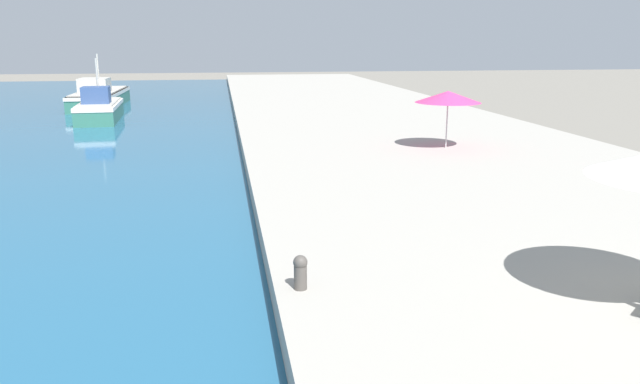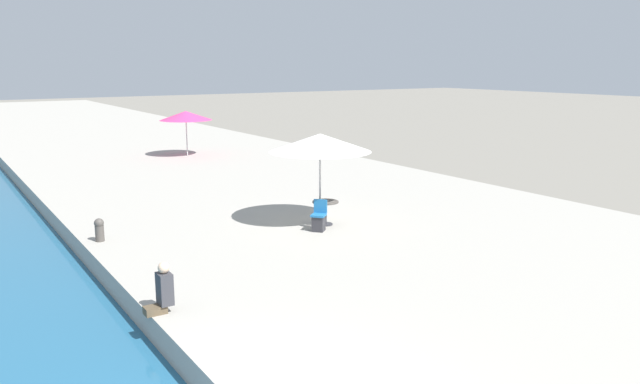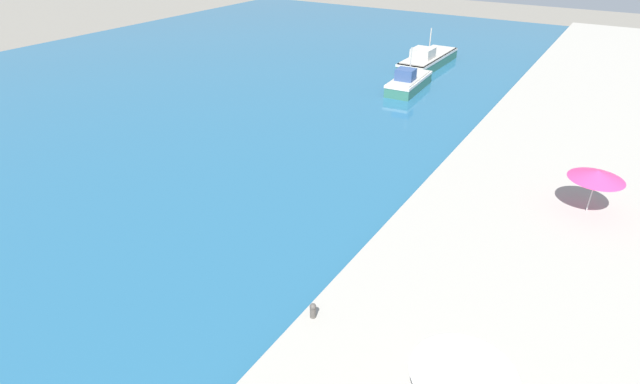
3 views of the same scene
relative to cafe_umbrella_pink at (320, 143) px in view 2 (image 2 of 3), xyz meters
The scene contains 7 objects.
quay_promenade 28.61m from the cafe_umbrella_pink, 87.33° to the left, with size 16.00×90.00×0.61m.
cafe_umbrella_pink is the anchor object (origin of this frame).
cafe_umbrella_white 16.13m from the cafe_umbrella_pink, 83.42° to the left, with size 2.75×2.75×2.39m.
cafe_table 1.99m from the cafe_umbrella_pink, 70.45° to the right, with size 0.80×0.80×0.74m.
cafe_chair_left 2.34m from the cafe_umbrella_pink, 125.15° to the right, with size 0.59×0.58×0.91m.
person_at_quay 7.90m from the cafe_umbrella_pink, 146.79° to the right, with size 0.56×0.36×1.03m.
mooring_bollard 6.77m from the cafe_umbrella_pink, 164.80° to the left, with size 0.26×0.26×0.65m.
Camera 2 is at (-3.39, -7.10, 5.45)m, focal length 35.00 mm.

